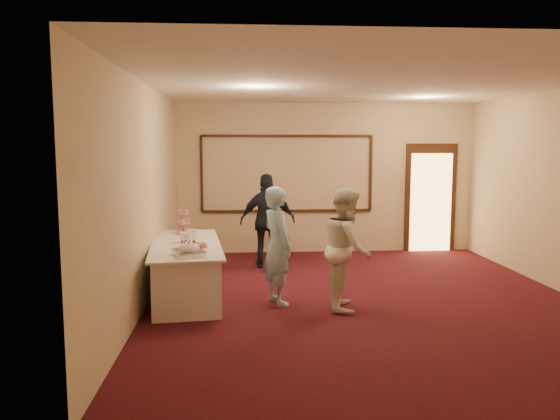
{
  "coord_description": "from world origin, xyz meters",
  "views": [
    {
      "loc": [
        -1.71,
        -7.41,
        2.17
      ],
      "look_at": [
        -1.11,
        1.1,
        1.15
      ],
      "focal_mm": 35.0,
      "sensor_mm": 36.0,
      "label": 1
    }
  ],
  "objects_px": {
    "buffet_table": "(186,270)",
    "plate_stack_a": "(186,237)",
    "guest": "(268,221)",
    "woman": "(347,248)",
    "cupcake_stand": "(184,224)",
    "pavlova_tray": "(189,250)",
    "man": "(277,246)",
    "plate_stack_b": "(192,235)",
    "tart": "(197,246)"
  },
  "relations": [
    {
      "from": "buffet_table",
      "to": "plate_stack_a",
      "type": "height_order",
      "value": "plate_stack_a"
    },
    {
      "from": "plate_stack_a",
      "to": "guest",
      "type": "relative_size",
      "value": 0.11
    },
    {
      "from": "woman",
      "to": "cupcake_stand",
      "type": "bearing_deg",
      "value": 64.07
    },
    {
      "from": "pavlova_tray",
      "to": "man",
      "type": "xyz_separation_m",
      "value": [
        1.16,
        0.4,
        -0.04
      ]
    },
    {
      "from": "plate_stack_b",
      "to": "cupcake_stand",
      "type": "bearing_deg",
      "value": 108.11
    },
    {
      "from": "plate_stack_a",
      "to": "guest",
      "type": "height_order",
      "value": "guest"
    },
    {
      "from": "cupcake_stand",
      "to": "plate_stack_a",
      "type": "height_order",
      "value": "cupcake_stand"
    },
    {
      "from": "plate_stack_b",
      "to": "woman",
      "type": "xyz_separation_m",
      "value": [
        2.13,
        -1.03,
        -0.04
      ]
    },
    {
      "from": "buffet_table",
      "to": "man",
      "type": "xyz_separation_m",
      "value": [
        1.28,
        -0.46,
        0.42
      ]
    },
    {
      "from": "plate_stack_b",
      "to": "guest",
      "type": "distance_m",
      "value": 1.91
    },
    {
      "from": "plate_stack_a",
      "to": "cupcake_stand",
      "type": "bearing_deg",
      "value": 98.06
    },
    {
      "from": "buffet_table",
      "to": "guest",
      "type": "height_order",
      "value": "guest"
    },
    {
      "from": "pavlova_tray",
      "to": "plate_stack_b",
      "type": "distance_m",
      "value": 1.17
    },
    {
      "from": "pavlova_tray",
      "to": "plate_stack_a",
      "type": "height_order",
      "value": "pavlova_tray"
    },
    {
      "from": "cupcake_stand",
      "to": "plate_stack_a",
      "type": "bearing_deg",
      "value": -81.94
    },
    {
      "from": "man",
      "to": "guest",
      "type": "height_order",
      "value": "guest"
    },
    {
      "from": "pavlova_tray",
      "to": "cupcake_stand",
      "type": "bearing_deg",
      "value": 97.97
    },
    {
      "from": "pavlova_tray",
      "to": "tart",
      "type": "height_order",
      "value": "pavlova_tray"
    },
    {
      "from": "pavlova_tray",
      "to": "guest",
      "type": "xyz_separation_m",
      "value": [
        1.13,
        2.65,
        -0.01
      ]
    },
    {
      "from": "buffet_table",
      "to": "guest",
      "type": "xyz_separation_m",
      "value": [
        1.26,
        1.79,
        0.45
      ]
    },
    {
      "from": "cupcake_stand",
      "to": "guest",
      "type": "xyz_separation_m",
      "value": [
        1.38,
        0.91,
        -0.09
      ]
    },
    {
      "from": "guest",
      "to": "plate_stack_b",
      "type": "bearing_deg",
      "value": 50.19
    },
    {
      "from": "pavlova_tray",
      "to": "woman",
      "type": "bearing_deg",
      "value": 3.84
    },
    {
      "from": "cupcake_stand",
      "to": "woman",
      "type": "bearing_deg",
      "value": -34.71
    },
    {
      "from": "pavlova_tray",
      "to": "plate_stack_b",
      "type": "height_order",
      "value": "pavlova_tray"
    },
    {
      "from": "guest",
      "to": "buffet_table",
      "type": "bearing_deg",
      "value": 53.7
    },
    {
      "from": "woman",
      "to": "guest",
      "type": "bearing_deg",
      "value": 29.24
    },
    {
      "from": "woman",
      "to": "buffet_table",
      "type": "bearing_deg",
      "value": 80.56
    },
    {
      "from": "guest",
      "to": "man",
      "type": "bearing_deg",
      "value": 89.45
    },
    {
      "from": "plate_stack_a",
      "to": "man",
      "type": "xyz_separation_m",
      "value": [
        1.29,
        -0.52,
        -0.04
      ]
    },
    {
      "from": "cupcake_stand",
      "to": "plate_stack_b",
      "type": "bearing_deg",
      "value": -71.89
    },
    {
      "from": "plate_stack_b",
      "to": "guest",
      "type": "height_order",
      "value": "guest"
    },
    {
      "from": "pavlova_tray",
      "to": "guest",
      "type": "distance_m",
      "value": 2.89
    },
    {
      "from": "buffet_table",
      "to": "plate_stack_b",
      "type": "relative_size",
      "value": 14.21
    },
    {
      "from": "tart",
      "to": "woman",
      "type": "distance_m",
      "value": 2.04
    },
    {
      "from": "man",
      "to": "guest",
      "type": "xyz_separation_m",
      "value": [
        -0.03,
        2.26,
        0.03
      ]
    },
    {
      "from": "man",
      "to": "tart",
      "type": "bearing_deg",
      "value": 63.89
    },
    {
      "from": "plate_stack_a",
      "to": "plate_stack_b",
      "type": "distance_m",
      "value": 0.26
    },
    {
      "from": "buffet_table",
      "to": "pavlova_tray",
      "type": "height_order",
      "value": "pavlova_tray"
    },
    {
      "from": "plate_stack_a",
      "to": "plate_stack_b",
      "type": "relative_size",
      "value": 1.02
    },
    {
      "from": "buffet_table",
      "to": "guest",
      "type": "bearing_deg",
      "value": 54.89
    },
    {
      "from": "pavlova_tray",
      "to": "cupcake_stand",
      "type": "relative_size",
      "value": 1.25
    },
    {
      "from": "tart",
      "to": "woman",
      "type": "bearing_deg",
      "value": -9.59
    },
    {
      "from": "plate_stack_a",
      "to": "plate_stack_b",
      "type": "height_order",
      "value": "plate_stack_a"
    },
    {
      "from": "plate_stack_a",
      "to": "tart",
      "type": "bearing_deg",
      "value": -66.37
    },
    {
      "from": "cupcake_stand",
      "to": "guest",
      "type": "bearing_deg",
      "value": 33.42
    },
    {
      "from": "pavlova_tray",
      "to": "tart",
      "type": "xyz_separation_m",
      "value": [
        0.07,
        0.48,
        -0.05
      ]
    },
    {
      "from": "tart",
      "to": "plate_stack_a",
      "type": "bearing_deg",
      "value": 113.63
    },
    {
      "from": "buffet_table",
      "to": "man",
      "type": "distance_m",
      "value": 1.43
    },
    {
      "from": "pavlova_tray",
      "to": "tart",
      "type": "distance_m",
      "value": 0.48
    }
  ]
}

